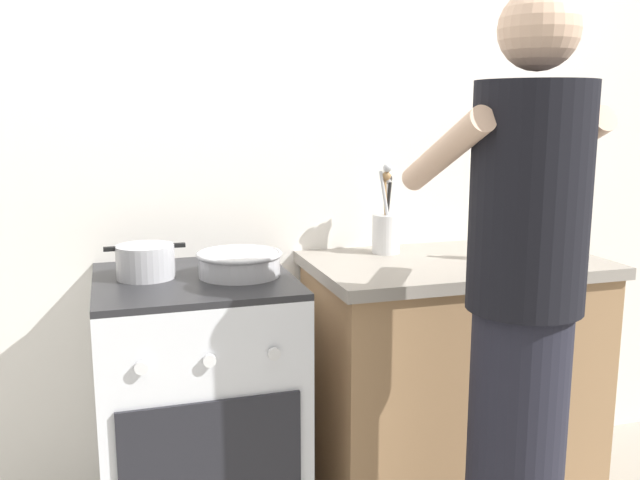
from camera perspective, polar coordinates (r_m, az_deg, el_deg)
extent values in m
cube|color=silver|center=(2.58, 0.71, 7.17)|extent=(3.20, 0.10, 2.50)
cube|color=#99724C|center=(2.58, 10.71, -11.80)|extent=(0.96, 0.56, 0.86)
cube|color=gray|center=(2.44, 11.07, -2.00)|extent=(1.00, 0.60, 0.04)
cube|color=silver|center=(2.32, -10.00, -14.12)|extent=(0.60, 0.60, 0.88)
cube|color=#232326|center=(2.17, -10.38, -3.29)|extent=(0.60, 0.60, 0.02)
cube|color=black|center=(2.06, -8.85, -18.12)|extent=(0.51, 0.01, 0.40)
cylinder|color=silver|center=(1.91, -14.54, -10.18)|extent=(0.04, 0.01, 0.04)
cylinder|color=silver|center=(1.92, -9.10, -9.81)|extent=(0.04, 0.01, 0.04)
cylinder|color=silver|center=(1.95, -3.79, -9.36)|extent=(0.04, 0.01, 0.04)
cylinder|color=#B2B2B7|center=(2.18, -14.19, -1.74)|extent=(0.18, 0.18, 0.10)
cube|color=black|center=(2.17, -16.97, -0.72)|extent=(0.04, 0.02, 0.01)
cube|color=black|center=(2.18, -11.53, -0.42)|extent=(0.04, 0.02, 0.01)
cylinder|color=#B7B7BC|center=(2.16, -6.66, -2.01)|extent=(0.25, 0.25, 0.07)
torus|color=#B7B7BC|center=(2.15, -6.68, -1.17)|extent=(0.27, 0.27, 0.01)
cylinder|color=silver|center=(2.49, 5.47, 0.52)|extent=(0.10, 0.10, 0.14)
cylinder|color=silver|center=(2.49, 5.51, 2.16)|extent=(0.03, 0.02, 0.24)
sphere|color=silver|center=(2.48, 5.57, 5.11)|extent=(0.03, 0.03, 0.03)
cylinder|color=black|center=(2.49, 5.56, 2.13)|extent=(0.02, 0.04, 0.23)
sphere|color=black|center=(2.47, 5.61, 5.07)|extent=(0.03, 0.03, 0.03)
cylinder|color=#B7BABF|center=(2.46, 5.53, 2.39)|extent=(0.06, 0.03, 0.29)
sphere|color=#B7BABF|center=(2.44, 5.60, 5.96)|extent=(0.03, 0.03, 0.03)
cylinder|color=#9E7547|center=(2.47, 5.46, 2.15)|extent=(0.02, 0.02, 0.25)
sphere|color=#9E7547|center=(2.45, 5.52, 5.28)|extent=(0.03, 0.03, 0.03)
cylinder|color=white|center=(2.48, 5.48, 2.28)|extent=(0.02, 0.07, 0.26)
sphere|color=white|center=(2.47, 5.53, 5.46)|extent=(0.03, 0.03, 0.03)
cylinder|color=silver|center=(2.48, 5.48, 2.07)|extent=(0.02, 0.02, 0.23)
sphere|color=silver|center=(2.47, 5.53, 4.98)|extent=(0.03, 0.03, 0.03)
cylinder|color=silver|center=(2.45, 13.23, -0.86)|extent=(0.04, 0.04, 0.06)
cylinder|color=red|center=(2.44, 13.27, 0.04)|extent=(0.04, 0.04, 0.02)
cylinder|color=gold|center=(2.44, 16.07, 0.69)|extent=(0.06, 0.06, 0.20)
cylinder|color=gold|center=(2.42, 16.22, 3.50)|extent=(0.03, 0.03, 0.04)
cylinder|color=black|center=(2.42, 16.25, 4.11)|extent=(0.03, 0.03, 0.02)
cylinder|color=black|center=(2.05, 15.73, -17.64)|extent=(0.26, 0.26, 0.90)
cylinder|color=black|center=(1.82, 16.91, 3.35)|extent=(0.30, 0.30, 0.58)
sphere|color=#D3AA8C|center=(1.82, 17.63, 16.24)|extent=(0.20, 0.20, 0.20)
cylinder|color=#D3AA8C|center=(1.85, 10.24, 7.15)|extent=(0.07, 0.41, 0.24)
cylinder|color=#D3AA8C|center=(2.03, 18.89, 7.05)|extent=(0.07, 0.41, 0.24)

